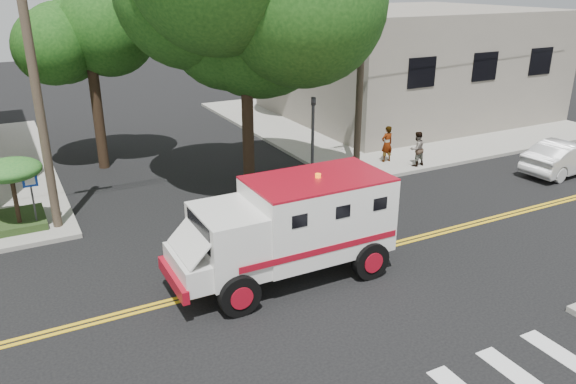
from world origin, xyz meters
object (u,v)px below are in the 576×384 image
parked_sedan (566,157)px  pedestrian_b (417,149)px  armored_truck (292,224)px  pedestrian_a (387,144)px

parked_sedan → pedestrian_b: 6.20m
parked_sedan → pedestrian_b: (-5.21, 3.36, 0.20)m
armored_truck → parked_sedan: 14.59m
armored_truck → pedestrian_a: 10.82m
armored_truck → pedestrian_a: armored_truck is taller
armored_truck → pedestrian_b: bearing=32.2°
armored_truck → parked_sedan: armored_truck is taller
armored_truck → parked_sedan: (14.37, 2.39, -0.88)m
pedestrian_a → pedestrian_b: bearing=123.4°
armored_truck → parked_sedan: bearing=9.5°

